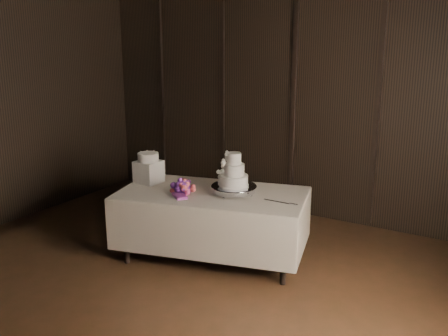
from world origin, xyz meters
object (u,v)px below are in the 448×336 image
wedding_cake (231,173)px  box_pedestal (149,172)px  display_table (212,222)px  cake_stand (234,190)px  bouquet (182,187)px  small_cake (148,157)px

wedding_cake → box_pedestal: bearing=165.2°
display_table → wedding_cake: 0.61m
cake_stand → display_table: bearing=-162.5°
display_table → box_pedestal: 0.94m
box_pedestal → cake_stand: bearing=6.9°
display_table → cake_stand: cake_stand is taller
bouquet → small_cake: small_cake is taller
display_table → box_pedestal: size_ratio=8.42×
cake_stand → small_cake: size_ratio=2.06×
small_cake → bouquet: bearing=-13.6°
wedding_cake → box_pedestal: size_ratio=1.37×
cake_stand → box_pedestal: box_pedestal is taller
display_table → bouquet: size_ratio=5.25×
bouquet → small_cake: size_ratio=1.78×
small_cake → cake_stand: bearing=6.9°
cake_stand → bouquet: 0.54m
display_table → box_pedestal: box_pedestal is taller
box_pedestal → display_table: bearing=3.9°
bouquet → box_pedestal: bearing=166.4°
box_pedestal → small_cake: bearing=180.0°
bouquet → small_cake: 0.63m
cake_stand → bouquet: bearing=-150.7°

